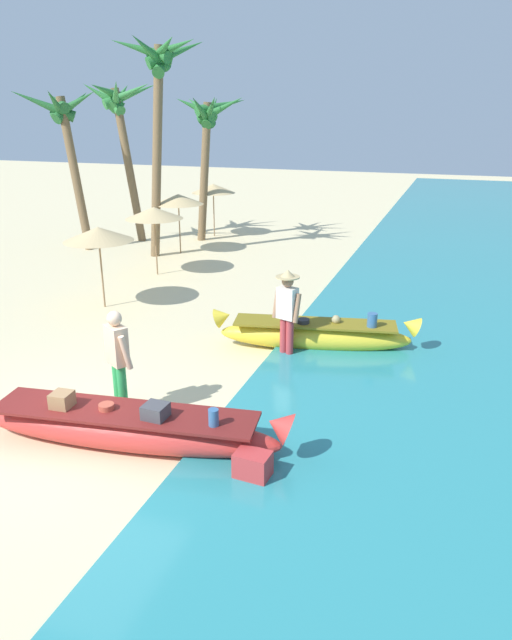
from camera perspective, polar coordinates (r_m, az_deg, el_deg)
name	(u,v)px	position (r m, az deg, el deg)	size (l,w,h in m)	color
ground_plane	(73,435)	(8.93, -17.52, -10.67)	(80.00, 80.00, 0.00)	beige
boat_red_foreground	(125,427)	(8.30, -12.69, -10.18)	(4.70, 1.31, 0.84)	red
boat_yellow_midground	(315,335)	(11.32, 5.78, -1.43)	(3.98, 1.38, 0.83)	yellow
person_vendor_hatted	(287,308)	(10.69, 3.07, 1.17)	(0.58, 0.44, 1.71)	#B2383D
person_tourist_customer	(118,358)	(8.87, -13.39, -3.61)	(0.57, 0.45, 1.68)	green
parasol_row_0	(98,234)	(13.88, -15.19, 8.12)	(1.60, 1.60, 1.91)	#8E6B47
parasol_row_1	(154,213)	(16.53, -9.97, 10.29)	(1.60, 1.60, 1.91)	#8E6B47
parasol_row_2	(178,199)	(19.09, -7.62, 11.65)	(1.60, 1.60, 1.91)	#8E6B47
parasol_row_3	(213,188)	(21.72, -4.21, 12.73)	(1.60, 1.60, 1.91)	#8E6B47
palm_tree_tall_inland	(64,123)	(20.41, -18.31, 17.86)	(2.70, 2.41, 5.17)	brown
palm_tree_leaning_seaward	(159,78)	(18.45, -9.51, 22.37)	(2.57, 2.72, 6.52)	brown
palm_tree_mid_cluster	(119,110)	(21.40, -13.26, 19.36)	(2.69, 2.58, 5.46)	brown
palm_tree_far_behind	(209,122)	(20.75, -4.66, 18.74)	(2.46, 2.38, 5.00)	brown
cooler_box	(253,468)	(7.45, -0.33, -14.29)	(0.44, 0.31, 0.42)	#C63838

